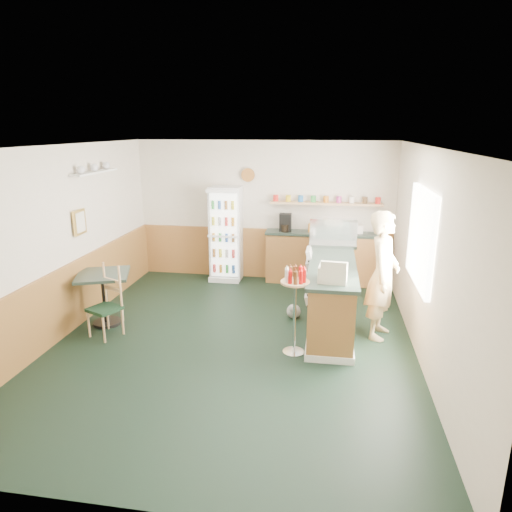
% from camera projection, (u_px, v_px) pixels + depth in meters
% --- Properties ---
extents(ground, '(6.00, 6.00, 0.00)m').
position_uv_depth(ground, '(233.00, 342.00, 6.45)').
color(ground, black).
rests_on(ground, ground).
extents(room_envelope, '(5.04, 6.02, 2.72)m').
position_uv_depth(room_envelope, '(227.00, 226.00, 6.76)').
color(room_envelope, beige).
rests_on(room_envelope, ground).
extents(service_counter, '(0.68, 3.01, 1.01)m').
position_uv_depth(service_counter, '(331.00, 291.00, 7.14)').
color(service_counter, '#A06233').
rests_on(service_counter, ground).
extents(back_counter, '(2.24, 0.42, 1.69)m').
position_uv_depth(back_counter, '(323.00, 256.00, 8.78)').
color(back_counter, '#A06233').
rests_on(back_counter, ground).
extents(drinks_fridge, '(0.61, 0.53, 1.84)m').
position_uv_depth(drinks_fridge, '(226.00, 234.00, 8.91)').
color(drinks_fridge, white).
rests_on(drinks_fridge, ground).
extents(display_case, '(0.78, 0.41, 0.44)m').
position_uv_depth(display_case, '(333.00, 233.00, 7.60)').
color(display_case, silver).
rests_on(display_case, service_counter).
extents(cash_register, '(0.39, 0.41, 0.21)m').
position_uv_depth(cash_register, '(333.00, 273.00, 5.90)').
color(cash_register, beige).
rests_on(cash_register, service_counter).
extents(shopkeeper, '(0.59, 0.71, 1.84)m').
position_uv_depth(shopkeeper, '(383.00, 275.00, 6.41)').
color(shopkeeper, tan).
rests_on(shopkeeper, ground).
extents(condiment_stand, '(0.38, 0.38, 1.18)m').
position_uv_depth(condiment_stand, '(295.00, 296.00, 5.93)').
color(condiment_stand, silver).
rests_on(condiment_stand, ground).
extents(newspaper_rack, '(0.09, 0.45, 0.89)m').
position_uv_depth(newspaper_rack, '(309.00, 276.00, 7.17)').
color(newspaper_rack, black).
rests_on(newspaper_rack, ground).
extents(cafe_table, '(0.95, 0.95, 0.82)m').
position_uv_depth(cafe_table, '(104.00, 289.00, 6.90)').
color(cafe_table, black).
rests_on(cafe_table, ground).
extents(cafe_chair, '(0.51, 0.52, 1.05)m').
position_uv_depth(cafe_chair, '(106.00, 298.00, 6.59)').
color(cafe_chair, black).
rests_on(cafe_chair, ground).
extents(dog_doorstop, '(0.22, 0.29, 0.27)m').
position_uv_depth(dog_doorstop, '(294.00, 311.00, 7.22)').
color(dog_doorstop, gray).
rests_on(dog_doorstop, ground).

